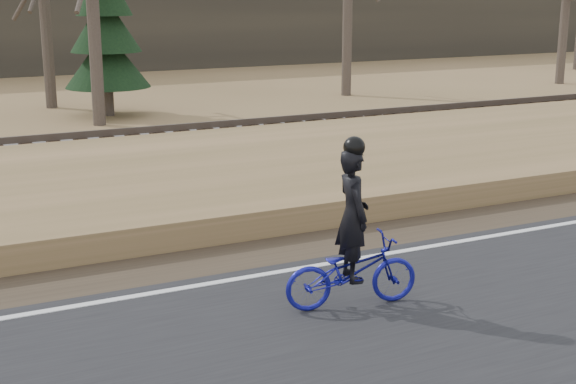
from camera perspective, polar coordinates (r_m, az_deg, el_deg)
name	(u,v)px	position (r m, az deg, el deg)	size (l,w,h in m)	color
ground	(570,231)	(13.87, 19.39, -2.66)	(120.00, 120.00, 0.00)	#99764E
edge_line	(561,224)	(13.99, 18.84, -2.20)	(120.00, 0.12, 0.01)	silver
shoulder	(519,212)	(14.69, 16.10, -1.40)	(120.00, 1.60, 0.04)	#473A2B
embankment	(420,168)	(16.90, 9.37, 1.71)	(120.00, 5.00, 0.44)	#99764E
ballast	(331,138)	(20.05, 3.09, 3.87)	(120.00, 3.00, 0.45)	slate
railroad	(331,126)	(19.99, 3.10, 4.73)	(120.00, 2.40, 0.29)	black
treeline_backdrop	(109,6)	(40.37, -12.63, 12.79)	(120.00, 4.00, 6.00)	#383328
cyclist	(352,254)	(9.77, 4.57, -4.39)	(1.75, 0.86, 2.12)	navy
bare_tree_right	(566,0)	(35.12, 19.17, 12.79)	(0.36, 0.36, 6.76)	brown
conifer	(105,25)	(25.35, -12.88, 11.51)	(2.60, 2.60, 5.84)	brown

